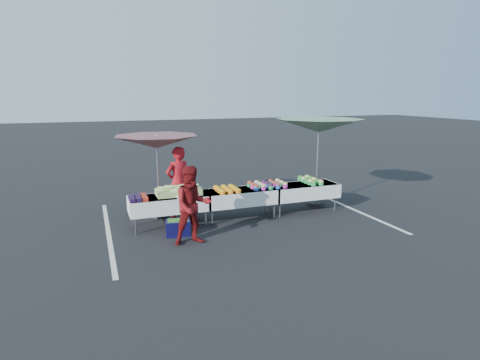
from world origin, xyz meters
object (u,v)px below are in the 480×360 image
object	(u,v)px
umbrella_left	(156,142)
storage_bin	(178,227)
table_left	(169,203)
table_right	(303,190)
customer	(193,206)
table_center	(240,196)
vendor	(178,183)
umbrella_right	(319,126)

from	to	relation	value
umbrella_left	storage_bin	bearing A→B (deg)	-83.23
table_left	table_right	xyz separation A→B (m)	(3.60, 0.00, 0.00)
table_left	table_right	size ratio (longest dim) A/B	1.00
table_right	customer	world-z (taller)	customer
umbrella_left	table_center	bearing A→B (deg)	-22.77
table_right	storage_bin	bearing A→B (deg)	-169.58
customer	table_right	bearing A→B (deg)	20.16
table_right	umbrella_left	distance (m)	4.02
vendor	umbrella_left	distance (m)	1.14
table_center	customer	xyz separation A→B (m)	(-1.54, -1.29, 0.25)
table_right	storage_bin	world-z (taller)	table_right
vendor	customer	xyz separation A→B (m)	(-0.11, -1.94, -0.08)
table_right	customer	xyz separation A→B (m)	(-3.34, -1.29, 0.25)
customer	storage_bin	xyz separation A→B (m)	(-0.20, 0.64, -0.65)
table_center	vendor	xyz separation A→B (m)	(-1.43, 0.65, 0.33)
customer	storage_bin	distance (m)	0.94
table_left	vendor	xyz separation A→B (m)	(0.37, 0.65, 0.33)
umbrella_left	storage_bin	world-z (taller)	umbrella_left
vendor	umbrella_left	world-z (taller)	umbrella_left
table_left	umbrella_left	world-z (taller)	umbrella_left
table_right	customer	size ratio (longest dim) A/B	1.11
table_left	customer	distance (m)	1.34
customer	umbrella_left	world-z (taller)	umbrella_left
table_right	umbrella_left	size ratio (longest dim) A/B	0.73
table_center	table_right	size ratio (longest dim) A/B	1.00
umbrella_left	table_right	bearing A→B (deg)	-12.18
umbrella_right	customer	bearing A→B (deg)	-156.98
customer	table_center	bearing A→B (deg)	39.04
customer	umbrella_right	xyz separation A→B (m)	(3.99, 1.69, 1.40)
vendor	table_left	bearing A→B (deg)	41.56
table_left	storage_bin	bearing A→B (deg)	-84.16
customer	umbrella_right	size ratio (longest dim) A/B	0.57
table_left	vendor	size ratio (longest dim) A/B	1.02
table_center	umbrella_right	size ratio (longest dim) A/B	0.64
table_center	umbrella_right	bearing A→B (deg)	9.27
table_left	umbrella_right	bearing A→B (deg)	5.37
customer	table_left	bearing A→B (deg)	100.37
table_left	table_right	distance (m)	3.60
table_center	customer	size ratio (longest dim) A/B	1.11
table_left	storage_bin	size ratio (longest dim) A/B	3.19
storage_bin	customer	bearing A→B (deg)	-65.30
table_center	table_right	xyz separation A→B (m)	(1.80, 0.00, 0.00)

